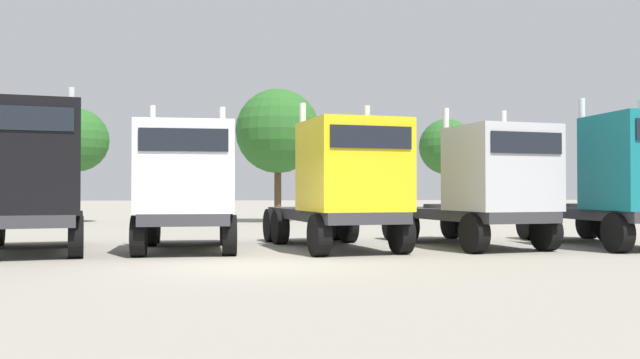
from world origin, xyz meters
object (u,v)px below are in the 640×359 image
Objects in this scene: semi_truck_teal at (628,180)px; semi_truck_yellow at (345,183)px; semi_truck_black at (30,176)px; semi_truck_silver at (486,186)px; semi_truck_white at (186,185)px.

semi_truck_yellow is at bearing -94.51° from semi_truck_teal.
semi_truck_teal is (16.04, 0.06, -0.05)m from semi_truck_black.
semi_truck_white is at bearing -100.54° from semi_truck_silver.
semi_truck_silver is 1.05× the size of semi_truck_teal.
semi_truck_yellow is 4.06m from semi_truck_silver.
semi_truck_yellow is at bearing -97.70° from semi_truck_silver.
semi_truck_black reaches higher than semi_truck_yellow.
semi_truck_yellow is (8.02, 0.30, -0.16)m from semi_truck_black.
semi_truck_yellow is (4.20, -0.13, 0.04)m from semi_truck_white.
semi_truck_silver is at bearing 88.83° from semi_truck_white.
semi_truck_black is 1.11× the size of semi_truck_white.
semi_truck_black is 8.03m from semi_truck_yellow.
semi_truck_black is at bearing -85.66° from semi_truck_white.
semi_truck_white is 8.25m from semi_truck_silver.
semi_truck_teal is at bearing 77.67° from semi_truck_black.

